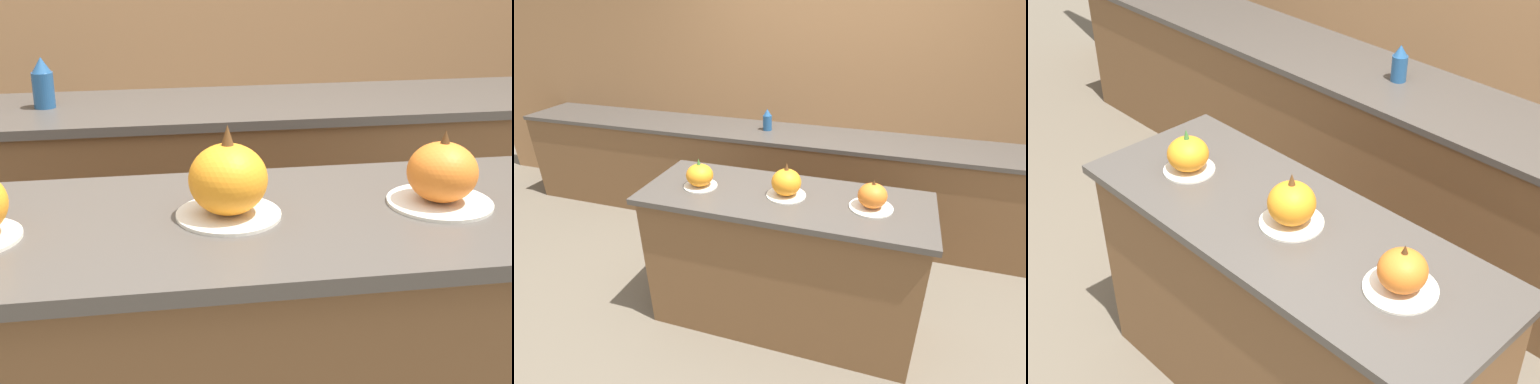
% 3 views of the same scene
% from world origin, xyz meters
% --- Properties ---
extents(wall_back, '(8.00, 0.06, 2.50)m').
position_xyz_m(wall_back, '(0.00, 1.60, 1.25)').
color(wall_back, '#9E7047').
rests_on(wall_back, ground_plane).
extents(back_counter, '(6.00, 0.60, 0.89)m').
position_xyz_m(back_counter, '(0.00, 1.27, 0.45)').
color(back_counter, brown).
rests_on(back_counter, ground_plane).
extents(pumpkin_cake_center, '(0.23, 0.23, 0.21)m').
position_xyz_m(pumpkin_cake_center, '(0.01, 0.01, 1.02)').
color(pumpkin_cake_center, silver).
rests_on(pumpkin_cake_center, kitchen_island).
extents(pumpkin_cake_right, '(0.24, 0.24, 0.17)m').
position_xyz_m(pumpkin_cake_right, '(0.50, 0.01, 1.01)').
color(pumpkin_cake_right, silver).
rests_on(pumpkin_cake_right, kitchen_island).
extents(bottle_tall, '(0.08, 0.08, 0.19)m').
position_xyz_m(bottle_tall, '(-0.53, 1.30, 0.99)').
color(bottle_tall, '#235184').
rests_on(bottle_tall, back_counter).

